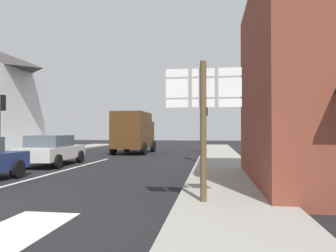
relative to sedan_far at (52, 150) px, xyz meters
The scene contains 10 objects.
ground_plane 2.43m from the sedan_far, 48.91° to the left, with size 80.00×80.00×0.00m, color black.
sidewalk_right 8.23m from the sedan_far, ahead, with size 2.53×44.00×0.14m, color gray.
lane_centre_stripe 2.82m from the sedan_far, 56.07° to the right, with size 0.16×12.00×0.01m, color silver.
lane_turn_arrow 10.32m from the sedan_far, 64.08° to the right, with size 1.20×2.20×0.01m, color silver.
sedan_far is the anchor object (origin of this frame).
delivery_truck 8.76m from the sedan_far, 77.39° to the left, with size 2.51×5.02×3.05m.
route_sign_post 10.56m from the sedan_far, 44.07° to the right, with size 1.66×0.14×3.20m.
traffic_light_near_left 5.07m from the sedan_far, 154.54° to the left, with size 0.30×0.49×3.74m.
traffic_light_far_right 12.35m from the sedan_far, 53.56° to the left, with size 0.30×0.49×3.77m.
traffic_light_near_right 7.91m from the sedan_far, 18.89° to the left, with size 0.30×0.49×3.73m.
Camera 1 is at (6.21, -5.84, 1.66)m, focal length 33.08 mm.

